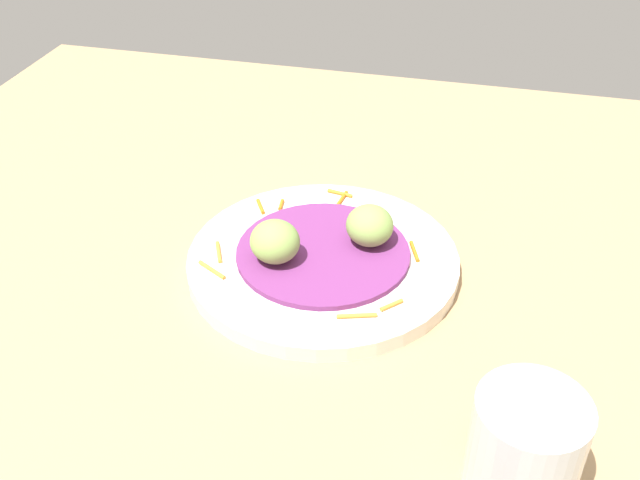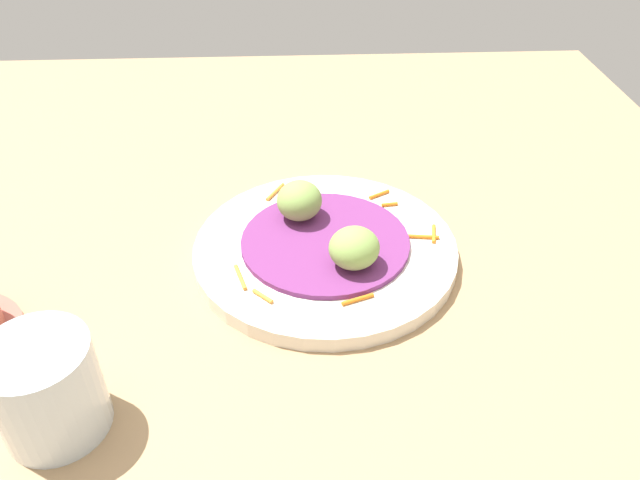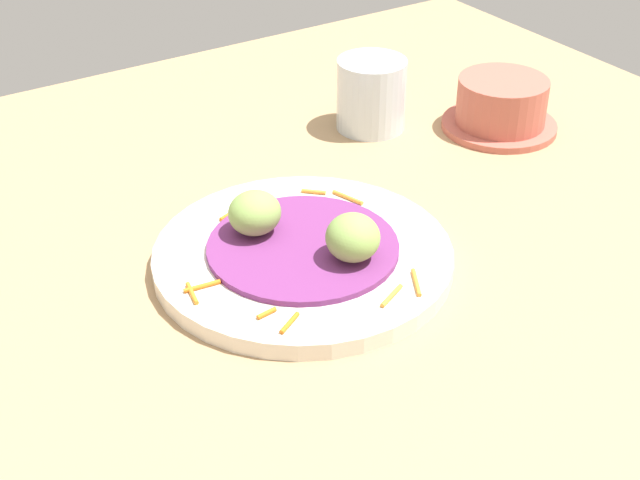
# 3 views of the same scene
# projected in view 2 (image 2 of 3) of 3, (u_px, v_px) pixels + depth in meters

# --- Properties ---
(table_surface) EXTENTS (1.10, 1.10, 0.02)m
(table_surface) POSITION_uv_depth(u_px,v_px,m) (276.00, 248.00, 0.67)
(table_surface) COLOR tan
(table_surface) RESTS_ON ground
(main_plate) EXTENTS (0.27, 0.27, 0.02)m
(main_plate) POSITION_uv_depth(u_px,v_px,m) (325.00, 250.00, 0.64)
(main_plate) COLOR silver
(main_plate) RESTS_ON table_surface
(cabbage_bed) EXTENTS (0.17, 0.17, 0.01)m
(cabbage_bed) POSITION_uv_depth(u_px,v_px,m) (325.00, 241.00, 0.63)
(cabbage_bed) COLOR #702D6B
(cabbage_bed) RESTS_ON main_plate
(carrot_garnish) EXTENTS (0.21, 0.21, 0.00)m
(carrot_garnish) POSITION_uv_depth(u_px,v_px,m) (336.00, 232.00, 0.65)
(carrot_garnish) COLOR orange
(carrot_garnish) RESTS_ON main_plate
(guac_scoop_left) EXTENTS (0.06, 0.07, 0.04)m
(guac_scoop_left) POSITION_uv_depth(u_px,v_px,m) (299.00, 201.00, 0.65)
(guac_scoop_left) COLOR #84A851
(guac_scoop_left) RESTS_ON cabbage_bed
(guac_scoop_center) EXTENTS (0.06, 0.06, 0.04)m
(guac_scoop_center) POSITION_uv_depth(u_px,v_px,m) (354.00, 248.00, 0.59)
(guac_scoop_center) COLOR #84A851
(guac_scoop_center) RESTS_ON cabbage_bed
(water_glass) EXTENTS (0.08, 0.08, 0.08)m
(water_glass) POSITION_uv_depth(u_px,v_px,m) (47.00, 389.00, 0.45)
(water_glass) COLOR silver
(water_glass) RESTS_ON table_surface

